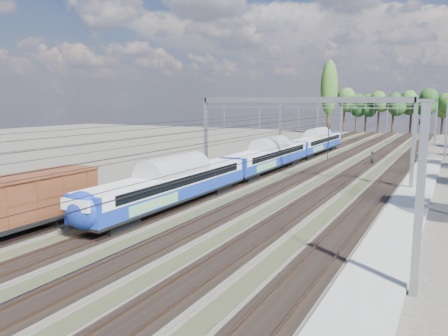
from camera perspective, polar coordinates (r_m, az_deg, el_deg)
The scene contains 10 objects.
ground at distance 22.94m, azimuth -15.88°, elevation -13.55°, with size 220.00×220.00×0.00m, color #47423A.
track_bed at distance 62.55m, azimuth 13.87°, elevation 0.69°, with size 21.00×130.00×0.34m.
platform at distance 36.26m, azimuth 22.60°, elevation -5.38°, with size 3.00×70.00×0.30m, color gray.
catenary at distance 69.42m, azimuth 15.90°, elevation 6.60°, with size 25.65×130.00×9.00m.
tree_belt at distance 107.49m, azimuth 23.57°, elevation 7.64°, with size 38.82×100.03×11.46m.
poplar at distance 116.96m, azimuth 13.58°, elevation 10.11°, with size 4.40×4.40×19.04m.
emu_train at distance 52.13m, azimuth 5.86°, elevation 1.96°, with size 2.87×60.78×4.20m.
worker at distance 62.03m, azimuth 18.83°, elevation 1.19°, with size 0.68×0.45×1.87m, color black.
signal_near at distance 64.37m, azimuth 13.46°, elevation 3.87°, with size 0.38×0.35×5.36m.
signal_far at distance 61.63m, azimuth 24.20°, elevation 3.70°, with size 0.44×0.40×6.31m.
Camera 1 is at (14.95, -15.15, 8.56)m, focal length 35.00 mm.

